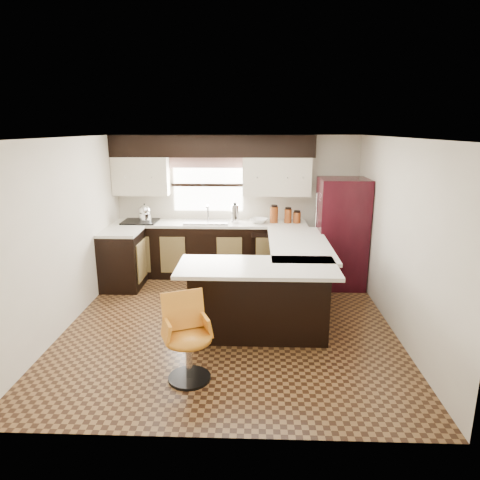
{
  "coord_description": "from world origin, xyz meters",
  "views": [
    {
      "loc": [
        0.33,
        -5.23,
        2.51
      ],
      "look_at": [
        0.12,
        0.45,
        1.02
      ],
      "focal_mm": 32.0,
      "sensor_mm": 36.0,
      "label": 1
    }
  ],
  "objects_px": {
    "peninsula_return": "(258,302)",
    "bar_chair": "(188,340)",
    "refrigerator": "(341,233)",
    "peninsula_long": "(294,276)"
  },
  "relations": [
    {
      "from": "peninsula_return",
      "to": "bar_chair",
      "type": "xyz_separation_m",
      "value": [
        -0.71,
        -1.0,
        -0.0
      ]
    },
    {
      "from": "peninsula_return",
      "to": "bar_chair",
      "type": "bearing_deg",
      "value": -125.61
    },
    {
      "from": "peninsula_return",
      "to": "refrigerator",
      "type": "relative_size",
      "value": 0.94
    },
    {
      "from": "refrigerator",
      "to": "bar_chair",
      "type": "relative_size",
      "value": 1.95
    },
    {
      "from": "peninsula_return",
      "to": "bar_chair",
      "type": "distance_m",
      "value": 1.22
    },
    {
      "from": "peninsula_long",
      "to": "refrigerator",
      "type": "relative_size",
      "value": 1.11
    },
    {
      "from": "peninsula_long",
      "to": "bar_chair",
      "type": "relative_size",
      "value": 2.17
    },
    {
      "from": "peninsula_long",
      "to": "peninsula_return",
      "type": "bearing_deg",
      "value": -118.3
    },
    {
      "from": "refrigerator",
      "to": "bar_chair",
      "type": "distance_m",
      "value": 3.51
    },
    {
      "from": "peninsula_return",
      "to": "refrigerator",
      "type": "height_order",
      "value": "refrigerator"
    }
  ]
}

